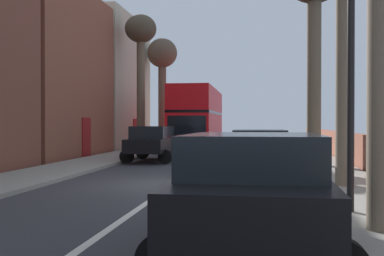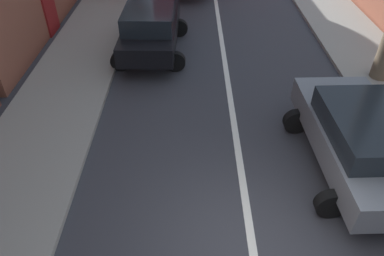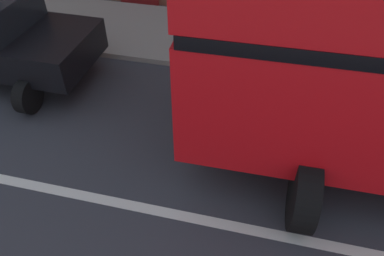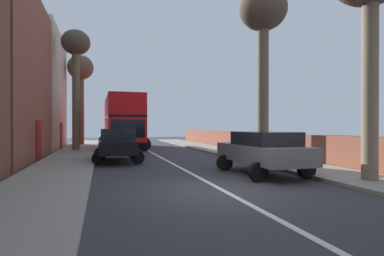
# 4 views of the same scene
# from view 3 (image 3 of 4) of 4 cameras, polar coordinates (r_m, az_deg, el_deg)

# --- Properties ---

